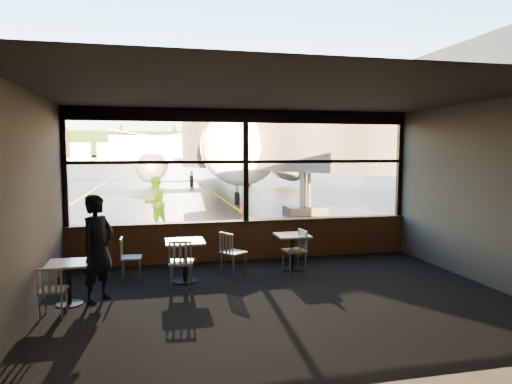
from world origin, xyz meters
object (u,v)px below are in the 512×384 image
object	(u,v)px
airliner	(221,116)
chair_near_e	(294,251)
chair_mid_w	(131,258)
jet_bridge	(312,151)
ground_crew	(155,203)
cafe_table_left	(69,284)
chair_left_s	(53,291)
chair_near_w	(233,253)
passenger	(98,248)
cafe_table_near	(292,252)
cone_nose	(243,207)
chair_mid_s	(181,263)
cafe_table_mid	(185,261)

from	to	relation	value
airliner	chair_near_e	world-z (taller)	airliner
chair_near_e	chair_mid_w	distance (m)	3.33
chair_near_e	jet_bridge	bearing A→B (deg)	-30.91
chair_near_e	ground_crew	xyz separation A→B (m)	(-2.82, 6.27, 0.41)
cafe_table_left	chair_left_s	world-z (taller)	chair_left_s
cafe_table_left	chair_near_e	distance (m)	4.41
chair_near_w	passenger	distance (m)	2.80
chair_mid_w	cafe_table_near	bearing A→B (deg)	91.40
chair_left_s	cone_nose	world-z (taller)	chair_left_s
jet_bridge	chair_mid_s	bearing A→B (deg)	-125.11
cafe_table_left	cone_nose	bearing A→B (deg)	64.50
jet_bridge	cafe_table_left	bearing A→B (deg)	-131.53
cafe_table_near	chair_near_w	xyz separation A→B (m)	(-1.31, -0.14, 0.07)
airliner	chair_mid_s	world-z (taller)	airliner
airliner	cafe_table_near	bearing A→B (deg)	-90.28
cafe_table_left	chair_mid_w	bearing A→B (deg)	55.95
ground_crew	cafe_table_near	bearing A→B (deg)	74.66
passenger	chair_near_e	bearing A→B (deg)	-36.63
jet_bridge	chair_near_e	bearing A→B (deg)	-112.44
cone_nose	chair_mid_w	bearing A→B (deg)	-114.06
chair_mid_w	passenger	distance (m)	1.47
chair_near_w	cone_nose	distance (m)	9.41
chair_near_w	passenger	world-z (taller)	passenger
cafe_table_near	chair_mid_w	distance (m)	3.35
chair_mid_s	chair_mid_w	bearing A→B (deg)	147.22
airliner	cafe_table_mid	size ratio (longest dim) A/B	40.98
chair_mid_s	cone_nose	world-z (taller)	chair_mid_s
jet_bridge	passenger	xyz separation A→B (m)	(-6.63, -7.93, -1.65)
cafe_table_mid	chair_mid_w	bearing A→B (deg)	156.02
jet_bridge	chair_left_s	distance (m)	11.39
ground_crew	chair_near_e	bearing A→B (deg)	73.60
jet_bridge	cafe_table_near	bearing A→B (deg)	-112.96
cafe_table_near	ground_crew	xyz separation A→B (m)	(-2.85, 6.03, 0.48)
cafe_table_near	chair_near_w	bearing A→B (deg)	-173.90
chair_near_w	chair_left_s	size ratio (longest dim) A/B	1.12
jet_bridge	passenger	distance (m)	10.47
cafe_table_near	cafe_table_left	xyz separation A→B (m)	(-4.28, -1.38, -0.02)
cafe_table_left	passenger	xyz separation A→B (m)	(0.47, 0.08, 0.55)
airliner	chair_near_w	bearing A→B (deg)	-93.37
chair_mid_w	ground_crew	distance (m)	6.05
ground_crew	cone_nose	xyz separation A→B (m)	(3.54, 3.03, -0.62)
cafe_table_left	chair_near_w	size ratio (longest dim) A/B	0.79
jet_bridge	cone_nose	bearing A→B (deg)	131.22
cafe_table_near	chair_near_w	size ratio (longest dim) A/B	0.84
cafe_table_left	chair_mid_s	distance (m)	1.97
cafe_table_mid	chair_mid_w	world-z (taller)	chair_mid_w
jet_bridge	chair_mid_s	xyz separation A→B (m)	(-5.22, -7.43, -2.09)
chair_near_e	chair_near_w	bearing A→B (deg)	77.07
cafe_table_mid	chair_left_s	bearing A→B (deg)	-145.67
cafe_table_near	chair_mid_s	size ratio (longest dim) A/B	0.82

